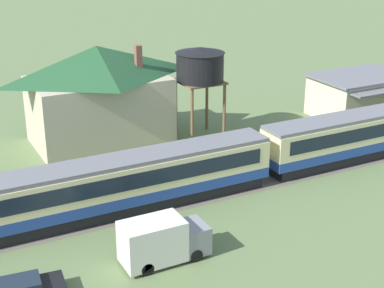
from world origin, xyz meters
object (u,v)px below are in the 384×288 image
station_building (360,95)px  water_tower (200,66)px  station_house_dark_green_roof (99,93)px  delivery_truck_grey (162,241)px  passenger_train (267,153)px

station_building → water_tower: 18.69m
station_house_dark_green_roof → delivery_truck_grey: bearing=-99.4°
station_building → passenger_train: bearing=-152.9°
passenger_train → delivery_truck_grey: bearing=-149.9°
station_house_dark_green_roof → water_tower: (8.62, -3.24, 2.26)m
passenger_train → station_house_dark_green_roof: (-8.82, 14.04, 2.39)m
passenger_train → station_building: 19.99m
passenger_train → water_tower: (-0.20, 10.80, 4.65)m
passenger_train → water_tower: size_ratio=10.53×
station_building → delivery_truck_grey: size_ratio=1.87×
passenger_train → station_house_dark_green_roof: station_house_dark_green_roof is taller
passenger_train → water_tower: 11.76m
passenger_train → station_building: size_ratio=9.04×
passenger_train → delivery_truck_grey: size_ratio=16.86×
station_building → delivery_truck_grey: bearing=-151.7°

